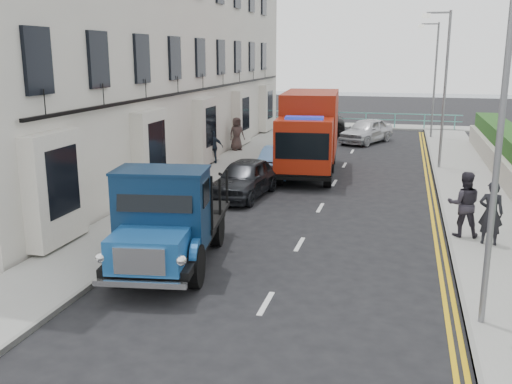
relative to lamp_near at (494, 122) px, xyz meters
name	(u,v)px	position (x,y,z in m)	size (l,w,h in m)	color
ground	(285,270)	(-4.18, 2.00, -4.00)	(120.00, 120.00, 0.00)	black
pavement_west	(207,180)	(-9.38, 11.00, -3.94)	(2.40, 38.00, 0.12)	gray
pavement_east	(474,195)	(1.12, 11.00, -3.94)	(2.60, 38.00, 0.12)	gray
promenade	(366,126)	(-4.18, 31.00, -3.94)	(30.00, 2.50, 0.12)	gray
sea_plane	(383,96)	(-4.18, 62.00, -4.00)	(120.00, 120.00, 0.00)	slate
terrace_west	(146,10)	(-13.65, 15.00, 3.17)	(6.31, 30.20, 14.25)	beige
seafront_railing	(366,120)	(-4.18, 30.20, -3.42)	(13.00, 0.08, 1.11)	#59B2A5
lamp_near	(494,122)	(0.00, 0.00, 0.00)	(1.23, 0.18, 7.00)	slate
lamp_mid	(443,81)	(0.00, 16.00, 0.00)	(1.23, 0.18, 7.00)	slate
lamp_far	(433,73)	(0.00, 26.00, 0.00)	(1.23, 0.18, 7.00)	slate
bedford_lorry	(165,225)	(-6.98, 1.21, -2.83)	(2.87, 5.59, 2.54)	black
red_lorry	(309,131)	(-5.56, 13.77, -2.12)	(2.86, 6.90, 3.53)	black
parked_car_front	(244,178)	(-7.15, 8.88, -3.30)	(1.65, 4.10, 1.40)	black
parked_car_mid	(277,162)	(-6.78, 12.90, -3.39)	(1.30, 3.72, 1.22)	#6090CF
parked_car_rear	(299,141)	(-6.78, 18.23, -3.24)	(2.13, 5.25, 1.52)	silver
seafront_car_left	(325,121)	(-6.71, 27.25, -3.25)	(2.49, 5.40, 1.50)	black
seafront_car_right	(366,131)	(-3.68, 23.34, -3.27)	(1.72, 4.27, 1.45)	silver
pedestrian_east_near	(491,213)	(0.87, 5.01, -3.00)	(0.64, 0.42, 1.75)	black
pedestrian_east_far	(464,204)	(0.22, 5.57, -2.94)	(0.91, 0.71, 1.87)	#2B2730
pedestrian_west_near	(213,147)	(-10.18, 14.29, -3.11)	(0.90, 0.37, 1.53)	#1C2633
pedestrian_west_far	(237,134)	(-10.18, 18.19, -3.00)	(0.86, 0.56, 1.76)	#3A2C2A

